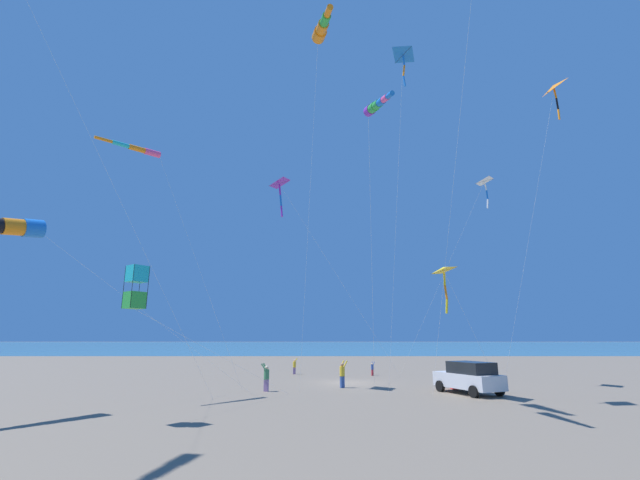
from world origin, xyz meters
TOP-DOWN VIEW (x-y plane):
  - ground_plane at (0.00, 0.00)m, footprint 600.00×600.00m
  - ocean_water_strip at (165.00, 0.00)m, footprint 240.00×600.00m
  - parked_car at (-6.34, -6.87)m, footprint 4.68×3.35m
  - cooler_box at (-3.81, -6.73)m, footprint 0.62×0.42m
  - person_adult_flyer at (-3.21, 0.54)m, footprint 0.61×0.63m
  - person_child_green_jacket at (5.85, -2.58)m, footprint 0.42×0.42m
  - person_child_grey_jacket at (-5.16, 5.39)m, footprint 0.48×0.57m
  - person_bystander_far at (7.34, 4.38)m, footprint 0.34×0.43m
  - kite_windsock_purple_drifting at (-11.22, 1.92)m, footprint 7.79×2.01m
  - kite_delta_orange_high_right at (-1.97, -10.72)m, footprint 9.21×6.37m
  - kite_delta_green_low_center at (-3.60, 5.04)m, footprint 9.78×10.82m
  - kite_delta_black_fish_shape at (-9.83, -3.12)m, footprint 4.91×1.92m
  - kite_delta_long_streamer_right at (-10.82, -11.58)m, footprint 6.16×2.99m
  - kite_delta_red_high_left at (-8.40, -5.18)m, footprint 2.09×4.04m
  - kite_windsock_small_distant at (-13.70, -0.77)m, footprint 13.60×1.49m
  - kite_box_teal_far_right at (-15.21, 9.65)m, footprint 9.39×6.28m
  - kite_windsock_yellow_midlevel at (-8.71, 13.25)m, footprint 5.95×8.09m

SIDE VIEW (x-z plane):
  - ground_plane at x=0.00m, z-range 0.00..0.00m
  - ocean_water_strip at x=165.00m, z-range 0.00..0.01m
  - cooler_box at x=-3.81m, z-range 0.00..0.42m
  - person_child_green_jacket at x=5.85m, z-range 0.05..1.24m
  - person_bystander_far at x=7.34m, z-range 0.06..1.48m
  - person_child_grey_jacket at x=-5.16m, z-range 0.08..1.76m
  - parked_car at x=-6.34m, z-range 0.03..1.88m
  - person_adult_flyer at x=-3.21m, z-range 0.08..1.83m
  - kite_box_teal_far_right at x=-15.21m, z-range 2.20..8.38m
  - kite_delta_red_high_left at x=-8.40m, z-range 3.35..10.77m
  - kite_delta_green_low_center at x=-3.60m, z-range 6.93..21.69m
  - kite_windsock_small_distant at x=-13.70m, z-range 6.96..22.11m
  - kite_windsock_yellow_midlevel at x=-8.71m, z-range 7.14..22.00m
  - kite_delta_orange_high_right at x=-1.97m, z-range 7.36..22.79m
  - kite_delta_long_streamer_right at x=-10.82m, z-range 8.45..26.32m
  - kite_delta_black_fish_shape at x=-9.83m, z-range 9.97..30.70m
  - kite_windsock_purple_drifting at x=-11.22m, z-range 10.31..32.05m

